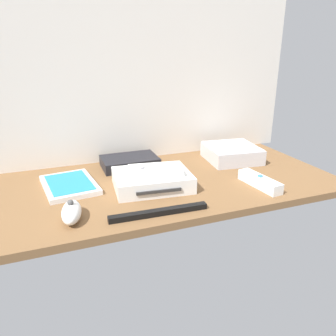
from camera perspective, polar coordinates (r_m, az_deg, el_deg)
ground_plane at (r=98.35cm, az=0.00°, el=-2.74°), size 100.00×48.00×2.00cm
back_wall at (r=114.09cm, az=-4.62°, el=17.44°), size 110.00×1.20×64.00cm
game_console at (r=92.74cm, az=-2.76°, el=-2.08°), size 22.49×18.06×4.40cm
mini_computer at (r=117.15cm, az=10.96°, el=2.58°), size 18.78×18.78×5.30cm
game_case at (r=97.20cm, az=-16.70°, el=-2.80°), size 15.79×20.50×1.56cm
network_router at (r=109.43cm, az=-6.65°, el=1.05°), size 18.04×12.44×3.40cm
remote_wand at (r=96.92cm, az=15.58°, el=-2.27°), size 5.12×15.09×3.40cm
remote_nunchuk at (r=78.64cm, az=-16.37°, el=-7.32°), size 5.99×10.59×5.10cm
remote_classic_pad at (r=90.62cm, az=-2.22°, el=-0.43°), size 15.45×10.09×2.40cm
sensor_bar at (r=78.27cm, az=-1.59°, el=-7.68°), size 24.05×2.79×1.40cm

